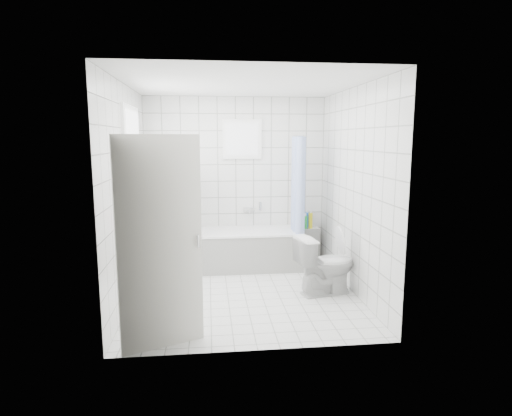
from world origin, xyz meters
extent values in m
plane|color=white|center=(0.00, 0.00, 0.00)|extent=(3.00, 3.00, 0.00)
plane|color=white|center=(0.00, 0.00, 2.60)|extent=(3.00, 3.00, 0.00)
cube|color=white|center=(0.00, 1.50, 1.30)|extent=(2.80, 0.02, 2.60)
cube|color=white|center=(0.00, -1.50, 1.30)|extent=(2.80, 0.02, 2.60)
cube|color=white|center=(-1.40, 0.00, 1.30)|extent=(0.02, 3.00, 2.60)
cube|color=white|center=(1.40, 0.00, 1.30)|extent=(0.02, 3.00, 2.60)
cube|color=white|center=(-1.35, 0.30, 1.60)|extent=(0.01, 0.90, 1.40)
cube|color=white|center=(0.10, 1.46, 1.95)|extent=(0.50, 0.01, 0.50)
cube|color=white|center=(-1.31, 0.30, 0.86)|extent=(0.18, 1.02, 0.08)
cube|color=silver|center=(-0.88, -1.32, 1.00)|extent=(0.75, 0.35, 2.00)
cube|color=white|center=(0.10, 1.12, 0.28)|extent=(1.69, 0.75, 0.55)
cube|color=white|center=(0.10, 1.12, 0.57)|extent=(1.71, 0.77, 0.03)
cube|color=white|center=(-0.82, 1.07, 0.75)|extent=(0.15, 0.85, 1.50)
cube|color=white|center=(1.11, 1.38, 0.28)|extent=(0.40, 0.24, 0.55)
imported|color=white|center=(1.03, -0.10, 0.38)|extent=(0.82, 0.58, 0.76)
cylinder|color=silver|center=(0.90, 1.10, 2.00)|extent=(0.02, 0.80, 0.02)
cube|color=silver|center=(0.20, 1.46, 0.85)|extent=(0.18, 0.06, 0.06)
imported|color=#BCBCC2|center=(-1.30, 0.41, 1.07)|extent=(0.17, 0.17, 0.33)
imported|color=white|center=(-1.30, 0.24, 0.99)|extent=(0.20, 0.20, 0.18)
imported|color=#F65FC5|center=(-1.30, -0.08, 1.03)|extent=(0.13, 0.13, 0.27)
cylinder|color=green|center=(1.08, 1.30, 0.65)|extent=(0.06, 0.06, 0.20)
cylinder|color=blue|center=(1.14, 1.41, 0.67)|extent=(0.06, 0.06, 0.24)
cylinder|color=red|center=(1.06, 1.40, 0.65)|extent=(0.06, 0.06, 0.21)
cylinder|color=yellow|center=(1.17, 1.31, 0.68)|extent=(0.06, 0.06, 0.25)
camera|label=1|loc=(-0.44, -5.21, 1.96)|focal=30.00mm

